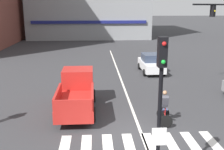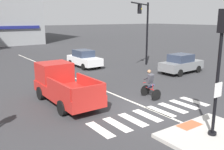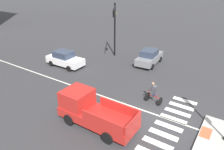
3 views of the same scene
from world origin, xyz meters
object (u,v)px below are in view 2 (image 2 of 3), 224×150
signal_pole (219,62)px  car_grey_cross_right (181,64)px  pickup_truck_red_westbound_near (63,85)px  traffic_light_mast (145,24)px  car_white_eastbound_far (84,59)px  cyclist (150,84)px

signal_pole → car_grey_cross_right: (8.59, 8.65, -2.22)m
signal_pole → pickup_truck_red_westbound_near: (-2.89, 7.49, -2.05)m
traffic_light_mast → car_white_eastbound_far: bearing=147.8°
signal_pole → car_white_eastbound_far: (3.15, 15.86, -2.22)m
traffic_light_mast → car_white_eastbound_far: traffic_light_mast is taller
car_white_eastbound_far → pickup_truck_red_westbound_near: (-6.04, -8.37, 0.17)m
car_grey_cross_right → pickup_truck_red_westbound_near: 11.54m
traffic_light_mast → car_grey_cross_right: bearing=-82.4°
signal_pole → traffic_light_mast: size_ratio=0.79×
traffic_light_mast → pickup_truck_red_westbound_near: 12.52m
pickup_truck_red_westbound_near → cyclist: bearing=-27.5°
car_white_eastbound_far → traffic_light_mast: bearing=-32.2°
signal_pole → car_white_eastbound_far: signal_pole is taller
car_white_eastbound_far → car_grey_cross_right: bearing=-52.9°
traffic_light_mast → car_grey_cross_right: traffic_light_mast is taller
pickup_truck_red_westbound_near → car_white_eastbound_far: bearing=54.2°
cyclist → traffic_light_mast: bearing=49.7°
traffic_light_mast → cyclist: bearing=-130.3°
traffic_light_mast → cyclist: 10.47m
car_white_eastbound_far → pickup_truck_red_westbound_near: pickup_truck_red_westbound_near is taller
traffic_light_mast → car_grey_cross_right: size_ratio=1.46×
car_grey_cross_right → car_white_eastbound_far: 9.03m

